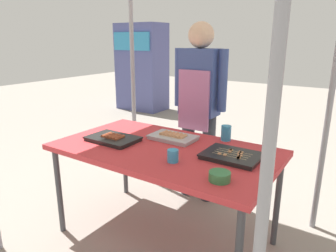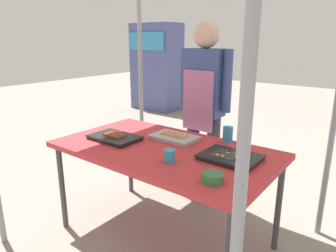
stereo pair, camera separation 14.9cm
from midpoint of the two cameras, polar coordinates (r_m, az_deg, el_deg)
name	(u,v)px [view 1 (the left image)]	position (r m, az deg, el deg)	size (l,w,h in m)	color
ground_plane	(165,236)	(2.60, -2.40, -19.76)	(18.00, 18.00, 0.00)	gray
stall_table	(164,154)	(2.26, -2.60, -5.25)	(1.60, 0.90, 0.75)	#C63338
tray_grilled_sausages	(113,139)	(2.43, -11.89, -2.31)	(0.39, 0.26, 0.05)	black
tray_meat_skewers	(232,156)	(2.07, 9.73, -5.47)	(0.37, 0.29, 0.04)	black
tray_pork_links	(173,137)	(2.41, -0.84, -2.07)	(0.36, 0.23, 0.05)	#ADADB2
condiment_bowl	(220,176)	(1.74, 7.08, -9.26)	(0.12, 0.12, 0.05)	#33723F
drink_cup_near_edge	(226,133)	(2.41, 8.95, -1.32)	(0.08, 0.08, 0.12)	#338CBF
drink_cup_by_wok	(173,156)	(1.97, -1.27, -5.56)	(0.07, 0.07, 0.08)	#338CBF
vendor_woman	(199,99)	(2.82, 4.28, 5.05)	(0.52, 0.23, 1.65)	#333842
neighbor_stall_left	(142,67)	(6.79, -5.51, 10.77)	(1.02, 0.65, 1.82)	#4C518C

